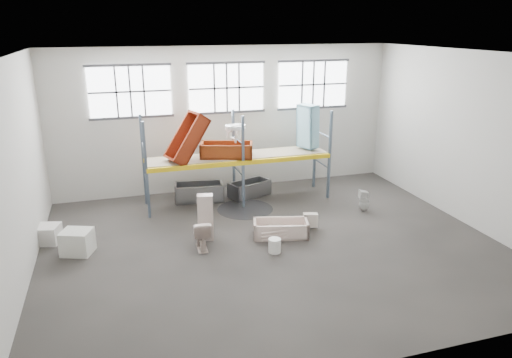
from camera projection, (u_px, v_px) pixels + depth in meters
name	position (u px, v px, depth m)	size (l,w,h in m)	color
floor	(272.00, 246.00, 12.83)	(12.00, 10.00, 0.10)	#46413C
ceiling	(274.00, 52.00, 11.23)	(12.00, 10.00, 0.10)	silver
wall_back	(226.00, 119.00, 16.62)	(12.00, 0.10, 5.00)	#BAB7AD
wall_front	(378.00, 237.00, 7.44)	(12.00, 0.10, 5.00)	beige
wall_left	(12.00, 177.00, 10.35)	(0.10, 10.00, 5.00)	#BCB8AD
wall_right	(471.00, 139.00, 13.71)	(0.10, 10.00, 5.00)	#AEAAA1
window_left	(130.00, 92.00, 15.28)	(2.60, 0.04, 1.60)	white
window_mid	(227.00, 88.00, 16.17)	(2.60, 0.04, 1.60)	white
window_right	(313.00, 84.00, 17.06)	(2.60, 0.04, 1.60)	white
rack_upright_la	(146.00, 171.00, 14.14)	(0.08, 0.08, 3.00)	slate
rack_upright_lb	(143.00, 160.00, 15.23)	(0.08, 0.08, 3.00)	slate
rack_upright_ma	(243.00, 163.00, 14.98)	(0.08, 0.08, 3.00)	slate
rack_upright_mb	(234.00, 153.00, 16.07)	(0.08, 0.08, 3.00)	slate
rack_upright_ra	(330.00, 155.00, 15.81)	(0.08, 0.08, 3.00)	slate
rack_upright_rb	(315.00, 147.00, 16.90)	(0.08, 0.08, 3.00)	slate
rack_beam_front	(243.00, 163.00, 14.98)	(6.00, 0.10, 0.14)	yellow
rack_beam_back	(234.00, 153.00, 16.07)	(6.00, 0.10, 0.14)	yellow
shelf_deck	(238.00, 156.00, 15.50)	(5.90, 1.10, 0.03)	gray
wet_patch	(245.00, 209.00, 15.26)	(1.80, 1.80, 0.00)	black
bathtub_beige	(281.00, 229.00, 13.27)	(1.52, 0.72, 0.45)	beige
cistern_spare	(310.00, 220.00, 13.72)	(0.42, 0.20, 0.40)	beige
sink_in_tub	(275.00, 230.00, 13.36)	(0.49, 0.49, 0.17)	beige
toilet_beige	(201.00, 234.00, 12.49)	(0.46, 0.80, 0.82)	beige
cistern_tall	(206.00, 217.00, 12.94)	(0.42, 0.27, 1.31)	#C1ACA2
toilet_white	(364.00, 200.00, 15.03)	(0.31, 0.32, 0.70)	silver
steel_tub_left	(199.00, 192.00, 15.95)	(1.60, 0.75, 0.59)	#94969B
steel_tub_right	(250.00, 189.00, 16.38)	(1.42, 0.66, 0.52)	#999A9F
rust_tub_flat	(226.00, 150.00, 15.23)	(1.66, 0.78, 0.47)	brown
rust_tub_tilted	(187.00, 138.00, 14.70)	(1.68, 0.79, 0.47)	maroon
sink_on_shelf	(236.00, 142.00, 15.12)	(0.67, 0.52, 0.60)	white
blue_tub_upright	(308.00, 126.00, 15.96)	(1.46, 0.68, 0.41)	#83BED2
bucket	(275.00, 246.00, 12.34)	(0.33, 0.33, 0.38)	white
carton_near	(77.00, 242.00, 12.25)	(0.73, 0.63, 0.63)	silver
carton_far	(48.00, 234.00, 12.87)	(0.59, 0.59, 0.49)	silver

